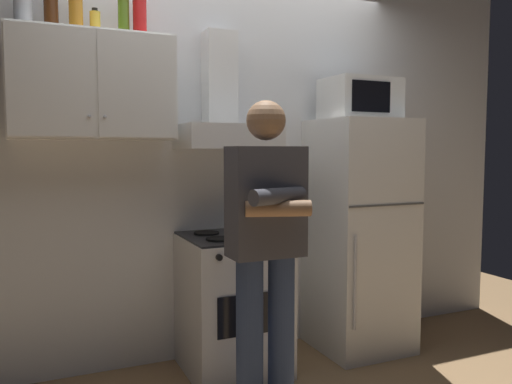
{
  "coord_description": "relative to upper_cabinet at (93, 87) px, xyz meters",
  "views": [
    {
      "loc": [
        -1.19,
        -2.69,
        1.39
      ],
      "look_at": [
        0.0,
        0.0,
        1.15
      ],
      "focal_mm": 35.95,
      "sensor_mm": 36.0,
      "label": 1
    }
  ],
  "objects": [
    {
      "name": "bottle_spice_jar",
      "position": [
        0.03,
        0.02,
        0.37
      ],
      "size": [
        0.06,
        0.06,
        0.14
      ],
      "color": "gold",
      "rests_on": "upper_cabinet"
    },
    {
      "name": "bottle_olive_oil",
      "position": [
        0.18,
        0.0,
        0.42
      ],
      "size": [
        0.06,
        0.06,
        0.26
      ],
      "color": "#4C6B19",
      "rests_on": "upper_cabinet"
    },
    {
      "name": "microwave",
      "position": [
        1.75,
        -0.11,
        -0.01
      ],
      "size": [
        0.48,
        0.37,
        0.28
      ],
      "color": "silver",
      "rests_on": "refrigerator"
    },
    {
      "name": "back_wall_tiled",
      "position": [
        0.85,
        0.23,
        -0.4
      ],
      "size": [
        4.8,
        0.1,
        2.7
      ],
      "primitive_type": "cube",
      "color": "white",
      "rests_on": "ground_plane"
    },
    {
      "name": "range_hood",
      "position": [
        0.8,
        0.0,
        -0.15
      ],
      "size": [
        0.6,
        0.44,
        0.75
      ],
      "color": "white"
    },
    {
      "name": "ground_plane",
      "position": [
        0.85,
        -0.37,
        -1.75
      ],
      "size": [
        7.0,
        7.0,
        0.0
      ],
      "primitive_type": "plane",
      "color": "olive"
    },
    {
      "name": "person_standing",
      "position": [
        0.75,
        -0.73,
        -0.85
      ],
      "size": [
        0.38,
        0.33,
        1.64
      ],
      "color": "navy",
      "rests_on": "ground_plane"
    },
    {
      "name": "stove_oven",
      "position": [
        0.8,
        -0.13,
        -1.32
      ],
      "size": [
        0.6,
        0.62,
        0.87
      ],
      "color": "silver",
      "rests_on": "ground_plane"
    },
    {
      "name": "bottle_liquor_amber",
      "position": [
        -0.08,
        0.0,
        0.43
      ],
      "size": [
        0.08,
        0.08,
        0.27
      ],
      "color": "#B7721E",
      "rests_on": "upper_cabinet"
    },
    {
      "name": "bottle_rum_dark",
      "position": [
        -0.21,
        0.04,
        0.43
      ],
      "size": [
        0.08,
        0.08,
        0.28
      ],
      "color": "#47230F",
      "rests_on": "upper_cabinet"
    },
    {
      "name": "refrigerator",
      "position": [
        1.75,
        -0.12,
        -0.95
      ],
      "size": [
        0.6,
        0.62,
        1.6
      ],
      "color": "white",
      "rests_on": "ground_plane"
    },
    {
      "name": "bottle_canister_steel",
      "position": [
        -0.35,
        0.04,
        0.4
      ],
      "size": [
        0.1,
        0.1,
        0.22
      ],
      "color": "#B2B5BA",
      "rests_on": "upper_cabinet"
    },
    {
      "name": "bottle_soda_red",
      "position": [
        0.27,
        0.0,
        0.44
      ],
      "size": [
        0.08,
        0.08,
        0.29
      ],
      "color": "red",
      "rests_on": "upper_cabinet"
    },
    {
      "name": "upper_cabinet",
      "position": [
        0.0,
        0.0,
        0.0
      ],
      "size": [
        0.9,
        0.37,
        0.6
      ],
      "color": "white"
    }
  ]
}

